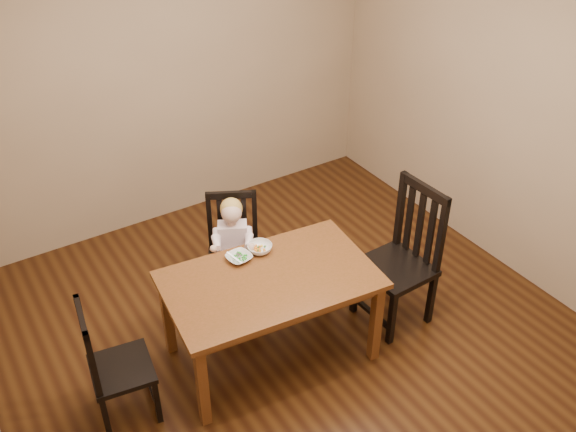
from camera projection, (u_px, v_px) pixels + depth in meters
room at (291, 179)px, 3.98m from camera, size 4.01×4.01×2.71m
dining_table at (270, 287)px, 4.26m from camera, size 1.47×0.97×0.69m
chair_child at (234, 253)px, 4.86m from camera, size 0.52×0.51×0.91m
chair_left at (113, 365)px, 3.93m from camera, size 0.42×0.44×0.90m
chair_right at (402, 258)px, 4.65m from camera, size 0.47×0.49×1.11m
toddler at (233, 243)px, 4.75m from camera, size 0.42×0.45×0.49m
bowl_peas at (239, 258)px, 4.35m from camera, size 0.19×0.19×0.04m
bowl_veg at (260, 248)px, 4.43m from camera, size 0.19×0.19×0.05m
fork at (235, 258)px, 4.31m from camera, size 0.06×0.11×0.05m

